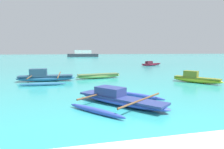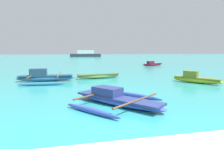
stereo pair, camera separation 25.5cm
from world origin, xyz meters
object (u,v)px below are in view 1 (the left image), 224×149
at_px(moored_boat_3, 99,76).
at_px(distant_ferry, 83,54).
at_px(moored_boat_1, 196,79).
at_px(moored_boat_4, 119,99).
at_px(moored_boat_0, 45,77).
at_px(moored_boat_2, 151,64).

xyz_separation_m(moored_boat_3, distant_ferry, (3.85, 55.19, 0.74)).
relative_size(moored_boat_1, moored_boat_4, 0.72).
bearing_deg(moored_boat_0, moored_boat_4, -62.30).
distance_m(moored_boat_0, moored_boat_2, 17.86).
bearing_deg(moored_boat_3, distant_ferry, 78.30).
bearing_deg(moored_boat_4, moored_boat_0, 167.92).
bearing_deg(distant_ferry, moored_boat_3, -93.99).
xyz_separation_m(moored_boat_3, moored_boat_4, (-0.48, -7.61, 0.01)).
relative_size(moored_boat_0, distant_ferry, 0.38).
distance_m(moored_boat_0, moored_boat_4, 7.83).
height_order(moored_boat_1, distant_ferry, distant_ferry).
bearing_deg(moored_boat_3, moored_boat_4, -101.29).
bearing_deg(moored_boat_1, moored_boat_2, 130.65).
relative_size(moored_boat_1, distant_ferry, 0.27).
height_order(moored_boat_1, moored_boat_2, moored_boat_1).
height_order(moored_boat_1, moored_boat_4, moored_boat_1).
bearing_deg(moored_boat_2, moored_boat_0, -164.78).
bearing_deg(moored_boat_3, moored_boat_0, -179.33).
xyz_separation_m(moored_boat_0, moored_boat_3, (3.91, 0.58, -0.09)).
bearing_deg(moored_boat_4, moored_boat_2, 114.04).
distance_m(moored_boat_3, moored_boat_4, 7.63).
bearing_deg(moored_boat_2, moored_boat_4, -144.04).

